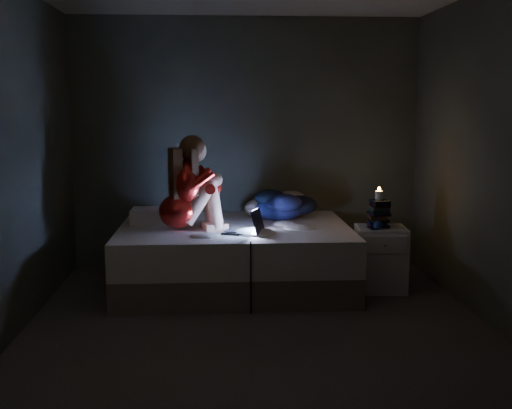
{
  "coord_description": "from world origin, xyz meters",
  "views": [
    {
      "loc": [
        -0.3,
        -4.72,
        1.69
      ],
      "look_at": [
        0.05,
        1.0,
        0.8
      ],
      "focal_mm": 44.43,
      "sensor_mm": 36.0,
      "label": 1
    }
  ],
  "objects": [
    {
      "name": "book_stack",
      "position": [
        1.17,
        0.92,
        0.73
      ],
      "size": [
        0.19,
        0.25,
        0.26
      ],
      "primitive_type": null,
      "color": "black",
      "rests_on": "nightstand"
    },
    {
      "name": "floor",
      "position": [
        0.0,
        0.0,
        -0.01
      ],
      "size": [
        3.6,
        3.8,
        0.02
      ],
      "primitive_type": "cube",
      "color": "black",
      "rests_on": "ground"
    },
    {
      "name": "wall_left",
      "position": [
        -1.81,
        0.0,
        1.3
      ],
      "size": [
        0.02,
        3.8,
        2.6
      ],
      "primitive_type": "cube",
      "color": "#32342D",
      "rests_on": "ground"
    },
    {
      "name": "clothes_pile",
      "position": [
        0.3,
        1.45,
        0.74
      ],
      "size": [
        0.53,
        0.43,
        0.31
      ],
      "primitive_type": null,
      "rotation": [
        0.0,
        0.0,
        -0.04
      ],
      "color": "navy",
      "rests_on": "bed"
    },
    {
      "name": "pillow",
      "position": [
        -0.89,
        1.31,
        0.65
      ],
      "size": [
        0.47,
        0.33,
        0.14
      ],
      "primitive_type": "cube",
      "color": "silver",
      "rests_on": "bed"
    },
    {
      "name": "laptop",
      "position": [
        -0.09,
        0.72,
        0.7
      ],
      "size": [
        0.39,
        0.33,
        0.23
      ],
      "primitive_type": null,
      "rotation": [
        0.0,
        0.0,
        -0.36
      ],
      "color": "black",
      "rests_on": "bed"
    },
    {
      "name": "candle",
      "position": [
        1.17,
        0.92,
        0.9
      ],
      "size": [
        0.07,
        0.07,
        0.08
      ],
      "primitive_type": "cylinder",
      "color": "beige",
      "rests_on": "book_stack"
    },
    {
      "name": "phone",
      "position": [
        1.1,
        0.82,
        0.6
      ],
      "size": [
        0.09,
        0.15,
        0.01
      ],
      "primitive_type": "cube",
      "rotation": [
        0.0,
        0.0,
        0.17
      ],
      "color": "black",
      "rests_on": "nightstand"
    },
    {
      "name": "wall_back",
      "position": [
        0.0,
        1.91,
        1.3
      ],
      "size": [
        3.6,
        0.02,
        2.6
      ],
      "primitive_type": "cube",
      "color": "#32342D",
      "rests_on": "ground"
    },
    {
      "name": "bed",
      "position": [
        -0.14,
        1.1,
        0.29
      ],
      "size": [
        2.13,
        1.6,
        0.59
      ],
      "primitive_type": null,
      "color": "#BAB6AE",
      "rests_on": "ground"
    },
    {
      "name": "wall_front",
      "position": [
        0.0,
        -1.91,
        1.3
      ],
      "size": [
        3.6,
        0.02,
        2.6
      ],
      "primitive_type": "cube",
      "color": "#32342D",
      "rests_on": "ground"
    },
    {
      "name": "nightstand",
      "position": [
        1.2,
        0.9,
        0.3
      ],
      "size": [
        0.48,
        0.43,
        0.59
      ],
      "primitive_type": "cube",
      "rotation": [
        0.0,
        0.0,
        -0.08
      ],
      "color": "silver",
      "rests_on": "ground"
    },
    {
      "name": "woman",
      "position": [
        -0.65,
        0.86,
        1.02
      ],
      "size": [
        0.61,
        0.48,
        0.86
      ],
      "primitive_type": null,
      "rotation": [
        0.0,
        0.0,
        0.29
      ],
      "color": "maroon",
      "rests_on": "bed"
    },
    {
      "name": "blue_orb",
      "position": [
        1.15,
        0.79,
        0.63
      ],
      "size": [
        0.08,
        0.08,
        0.08
      ],
      "primitive_type": "sphere",
      "color": "navy",
      "rests_on": "nightstand"
    },
    {
      "name": "wall_right",
      "position": [
        1.81,
        0.0,
        1.3
      ],
      "size": [
        0.02,
        3.8,
        2.6
      ],
      "primitive_type": "cube",
      "color": "#32342D",
      "rests_on": "ground"
    }
  ]
}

